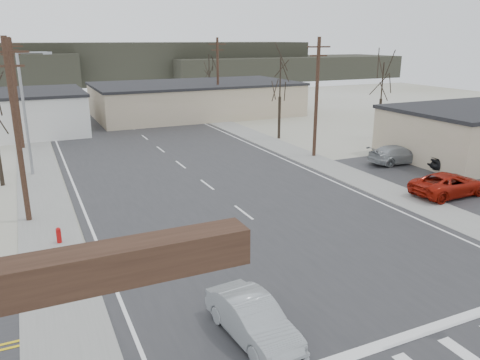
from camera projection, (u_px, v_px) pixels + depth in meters
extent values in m
plane|color=beige|center=(321.00, 272.00, 20.57)|extent=(140.00, 140.00, 0.00)
cube|color=#27272A|center=(202.00, 181.00, 33.59)|extent=(18.00, 110.00, 0.05)
cube|color=#27272A|center=(321.00, 272.00, 20.56)|extent=(90.00, 10.00, 0.04)
cube|color=gray|center=(40.00, 181.00, 33.68)|extent=(3.00, 90.00, 0.06)
cube|color=gray|center=(293.00, 152.00, 42.19)|extent=(3.00, 90.00, 0.06)
cylinder|color=#A50C0C|center=(59.00, 237.00, 23.32)|extent=(0.24, 0.24, 0.70)
sphere|color=#A50C0C|center=(58.00, 230.00, 23.20)|extent=(0.24, 0.24, 0.24)
cube|color=tan|center=(196.00, 100.00, 62.23)|extent=(26.00, 14.00, 4.00)
cube|color=black|center=(196.00, 84.00, 61.60)|extent=(26.30, 14.30, 0.30)
cube|color=tan|center=(477.00, 134.00, 40.05)|extent=(14.00, 10.00, 4.00)
cube|color=black|center=(480.00, 109.00, 39.43)|extent=(14.30, 10.30, 0.30)
cylinder|color=#40291D|center=(17.00, 133.00, 24.92)|extent=(0.30, 0.30, 10.00)
cube|color=#40291D|center=(6.00, 52.00, 23.71)|extent=(2.20, 0.12, 0.12)
cube|color=#40291D|center=(8.00, 66.00, 23.91)|extent=(1.60, 0.12, 0.12)
cylinder|color=#40291D|center=(16.00, 94.00, 42.30)|extent=(0.30, 0.30, 10.00)
cube|color=#40291D|center=(9.00, 46.00, 41.08)|extent=(2.20, 0.12, 0.12)
cube|color=#40291D|center=(11.00, 54.00, 41.28)|extent=(1.60, 0.12, 0.12)
cylinder|color=#40291D|center=(16.00, 78.00, 59.67)|extent=(0.30, 0.30, 10.00)
cube|color=#40291D|center=(11.00, 44.00, 58.45)|extent=(2.20, 0.12, 0.12)
cube|color=#40291D|center=(12.00, 50.00, 58.65)|extent=(1.60, 0.12, 0.12)
cylinder|color=#40291D|center=(316.00, 99.00, 39.37)|extent=(0.30, 0.30, 10.00)
cube|color=#40291D|center=(319.00, 47.00, 38.16)|extent=(2.20, 0.12, 0.12)
cube|color=#40291D|center=(319.00, 56.00, 38.36)|extent=(1.60, 0.12, 0.12)
cylinder|color=#40291D|center=(218.00, 79.00, 58.48)|extent=(0.30, 0.30, 10.00)
cube|color=#40291D|center=(217.00, 44.00, 57.27)|extent=(2.20, 0.12, 0.12)
cube|color=#40291D|center=(217.00, 50.00, 57.47)|extent=(1.60, 0.12, 0.12)
cylinder|color=gray|center=(25.00, 115.00, 33.96)|extent=(0.20, 0.20, 9.00)
cylinder|color=gray|center=(32.00, 53.00, 33.08)|extent=(2.00, 0.12, 0.12)
cube|color=gray|center=(47.00, 53.00, 33.50)|extent=(0.60, 0.25, 0.18)
cylinder|color=black|center=(279.00, 118.00, 47.56)|extent=(0.28, 0.28, 4.25)
cylinder|color=black|center=(280.00, 79.00, 46.45)|extent=(0.14, 0.14, 4.25)
cylinder|color=black|center=(210.00, 92.00, 71.18)|extent=(0.28, 0.28, 4.00)
cylinder|color=black|center=(209.00, 68.00, 70.14)|extent=(0.14, 0.14, 4.00)
cylinder|color=black|center=(379.00, 118.00, 47.94)|extent=(0.28, 0.28, 4.00)
cylinder|color=black|center=(382.00, 83.00, 46.89)|extent=(0.14, 0.14, 4.00)
cube|color=#333026|center=(141.00, 63.00, 108.68)|extent=(80.00, 18.00, 9.00)
cube|color=#333026|center=(284.00, 68.00, 118.03)|extent=(60.00, 18.00, 5.50)
imported|color=gray|center=(253.00, 319.00, 15.80)|extent=(1.90, 4.47, 1.43)
imported|color=black|center=(165.00, 110.00, 62.23)|extent=(1.94, 4.63, 1.34)
imported|color=black|center=(103.00, 107.00, 65.43)|extent=(1.85, 4.02, 1.33)
imported|color=maroon|center=(449.00, 184.00, 30.34)|extent=(5.41, 2.59, 1.49)
imported|color=black|center=(458.00, 160.00, 36.23)|extent=(4.91, 3.05, 1.56)
imported|color=gray|center=(398.00, 155.00, 38.18)|extent=(5.14, 2.28, 1.46)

